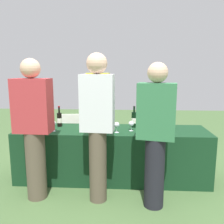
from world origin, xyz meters
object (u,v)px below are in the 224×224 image
Objects in this scene: wine_glass_3 at (131,124)px; guest_0 at (34,126)px; wine_glass_0 at (53,124)px; guest_1 at (97,122)px; guest_2 at (156,132)px; wine_bottle_0 at (59,119)px; menu_board at (72,133)px; wine_bottle_2 at (147,120)px; wine_bottle_1 at (134,119)px; wine_bottle_3 at (155,121)px; wine_glass_2 at (117,125)px; wine_glass_1 at (107,125)px; wine_bottle_4 at (172,121)px; wine_glass_4 at (152,125)px; server_pouring at (98,106)px.

wine_glass_3 is 1.28m from guest_0.
wine_glass_3 is (1.07, 0.08, -0.01)m from wine_glass_0.
guest_1 is 0.67m from guest_2.
wine_glass_0 is 1.07× the size of wine_glass_3.
guest_2 reaches higher than wine_bottle_0.
guest_1 is (0.76, -0.01, 0.06)m from guest_0.
wine_bottle_2 is at bearing -42.54° from menu_board.
wine_bottle_1 is 2.24× the size of wine_glass_3.
wine_bottle_3 reaches higher than wine_glass_3.
guest_1 is at bearing -114.98° from wine_glass_2.
guest_1 is (-0.40, -0.54, 0.14)m from wine_glass_3.
guest_1 is at bearing -120.48° from wine_bottle_1.
wine_glass_1 is (-0.66, -0.24, -0.00)m from wine_bottle_3.
wine_bottle_4 is (0.24, 0.06, -0.00)m from wine_bottle_3.
wine_glass_3 is at bearing -53.72° from menu_board.
guest_1 reaches higher than wine_bottle_3.
wine_bottle_1 is at bearing 176.67° from wine_bottle_4.
guest_0 is at bearing -153.55° from wine_glass_1.
wine_glass_2 is (-0.78, -0.28, -0.01)m from wine_bottle_4.
guest_0 reaches higher than wine_glass_0.
wine_bottle_4 is at bearing 38.99° from wine_glass_4.
wine_bottle_0 reaches higher than wine_glass_0.
guest_1 is 2.37× the size of menu_board.
server_pouring is at bearing 100.76° from guest_1.
wine_bottle_4 is (0.34, -0.02, 0.01)m from wine_bottle_2.
wine_bottle_3 is at bearing 71.62° from wine_glass_4.
wine_glass_4 is 0.08× the size of server_pouring.
wine_glass_1 is at bearing -161.25° from wine_glass_3.
wine_glass_1 reaches higher than wine_glass_0.
server_pouring is 2.37× the size of menu_board.
wine_bottle_0 is 0.98× the size of wine_bottle_1.
wine_bottle_2 is 1.34m from wine_glass_0.
wine_bottle_2 is 2.29× the size of wine_glass_4.
guest_1 is at bearing -144.71° from wine_glass_4.
wine_glass_3 is 1.04× the size of wine_glass_4.
wine_bottle_3 is 2.26× the size of wine_glass_2.
wine_bottle_1 is 0.31m from wine_bottle_3.
wine_bottle_2 is 2.15× the size of wine_glass_2.
wine_bottle_1 is at bearing -46.61° from menu_board.
wine_glass_1 reaches higher than wine_glass_4.
guest_0 is at bearing -99.51° from menu_board.
wine_bottle_1 is 1.42m from guest_0.
wine_glass_0 is at bearing -178.81° from wine_glass_4.
wine_bottle_2 is at bearing 176.56° from wine_bottle_4.
wine_bottle_4 reaches higher than menu_board.
wine_bottle_1 is 0.19× the size of guest_2.
wine_bottle_4 is 2.36× the size of wine_glass_4.
guest_0 is at bearing -161.93° from wine_glass_4.
wine_bottle_4 reaches higher than wine_glass_2.
wine_bottle_3 is 1.43m from wine_glass_0.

